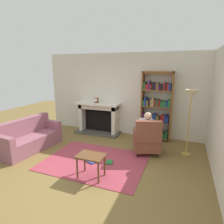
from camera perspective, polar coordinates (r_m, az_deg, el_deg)
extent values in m
plane|color=brown|center=(4.53, -6.96, -16.30)|extent=(14.00, 14.00, 0.00)
cube|color=silver|center=(6.36, 3.57, 5.32)|extent=(5.60, 0.10, 2.70)
cube|color=silver|center=(4.84, 29.66, 1.07)|extent=(0.10, 5.20, 2.70)
cube|color=#9E3948|center=(4.76, -5.21, -14.61)|extent=(2.40, 1.80, 0.01)
cube|color=#4C4742|center=(6.63, -4.33, -6.16)|extent=(1.55, 0.64, 0.05)
cube|color=black|center=(6.71, -3.58, -2.55)|extent=(1.03, 0.20, 0.70)
cube|color=silver|center=(6.85, -8.69, -1.43)|extent=(0.12, 0.44, 1.01)
cube|color=silver|center=(6.35, 1.01, -2.47)|extent=(0.12, 0.44, 1.01)
cube|color=silver|center=(6.48, -4.09, 1.69)|extent=(1.35, 0.44, 0.16)
cube|color=silver|center=(6.40, -4.33, 2.56)|extent=(1.51, 0.56, 0.06)
cylinder|color=brown|center=(6.38, -4.69, 3.54)|extent=(0.14, 0.14, 0.17)
cylinder|color=white|center=(6.32, -4.95, 3.62)|extent=(0.10, 0.01, 0.10)
cube|color=brown|center=(6.03, 9.16, 1.99)|extent=(0.04, 0.32, 2.13)
cube|color=brown|center=(5.92, 17.55, 1.31)|extent=(0.04, 0.32, 2.13)
cube|color=brown|center=(5.85, 13.87, 11.72)|extent=(0.93, 0.32, 0.04)
cube|color=brown|center=(6.23, 12.82, -7.41)|extent=(0.89, 0.32, 0.02)
cube|color=brown|center=(6.25, 9.35, -6.09)|extent=(0.06, 0.26, 0.21)
cube|color=maroon|center=(6.24, 9.83, -6.26)|extent=(0.04, 0.26, 0.18)
cube|color=black|center=(6.23, 10.41, -6.27)|extent=(0.07, 0.26, 0.19)
cube|color=black|center=(6.22, 10.92, -6.34)|extent=(0.04, 0.26, 0.19)
cube|color=brown|center=(6.21, 11.37, -6.28)|extent=(0.04, 0.26, 0.21)
cube|color=#4C1E59|center=(6.20, 11.90, -6.29)|extent=(0.07, 0.26, 0.22)
cube|color=brown|center=(6.19, 12.63, -6.50)|extent=(0.07, 0.26, 0.19)
cube|color=brown|center=(6.19, 13.33, -6.68)|extent=(0.07, 0.26, 0.16)
cube|color=brown|center=(6.17, 13.94, -6.40)|extent=(0.04, 0.26, 0.24)
cube|color=#997F4C|center=(6.16, 14.35, -6.49)|extent=(0.05, 0.26, 0.23)
cube|color=#4C1E59|center=(6.16, 14.85, -6.45)|extent=(0.05, 0.26, 0.25)
cube|color=#1E592D|center=(6.16, 15.48, -6.85)|extent=(0.08, 0.26, 0.17)
cube|color=#1E592D|center=(6.15, 16.24, -6.62)|extent=(0.06, 0.26, 0.24)
cube|color=brown|center=(6.08, 13.06, -2.98)|extent=(0.89, 0.32, 0.02)
cube|color=#4C1E59|center=(6.09, 9.51, -1.42)|extent=(0.05, 0.26, 0.25)
cube|color=black|center=(6.09, 10.05, -1.81)|extent=(0.07, 0.26, 0.18)
cube|color=black|center=(6.08, 10.71, -1.93)|extent=(0.05, 0.26, 0.16)
cube|color=#1E592D|center=(6.07, 11.32, -1.82)|extent=(0.07, 0.26, 0.20)
cube|color=navy|center=(6.05, 12.09, -1.82)|extent=(0.08, 0.26, 0.22)
cube|color=navy|center=(6.04, 12.90, -1.73)|extent=(0.08, 0.26, 0.25)
cube|color=brown|center=(6.03, 13.68, -2.04)|extent=(0.08, 0.26, 0.20)
cube|color=black|center=(6.03, 14.27, -2.25)|extent=(0.04, 0.26, 0.17)
cube|color=maroon|center=(6.02, 14.72, -2.02)|extent=(0.04, 0.26, 0.22)
cube|color=maroon|center=(6.01, 15.23, -2.01)|extent=(0.06, 0.26, 0.24)
cube|color=navy|center=(6.00, 15.87, -1.95)|extent=(0.06, 0.26, 0.26)
cube|color=navy|center=(6.00, 16.50, -2.17)|extent=(0.06, 0.26, 0.22)
cube|color=brown|center=(5.96, 13.32, 1.66)|extent=(0.89, 0.32, 0.02)
cube|color=#1E592D|center=(5.99, 9.68, 2.86)|extent=(0.05, 0.26, 0.17)
cube|color=navy|center=(5.98, 10.24, 3.18)|extent=(0.06, 0.26, 0.25)
cube|color=brown|center=(5.97, 10.81, 2.74)|extent=(0.05, 0.26, 0.17)
cube|color=black|center=(5.96, 11.36, 2.90)|extent=(0.05, 0.26, 0.21)
cube|color=#997F4C|center=(5.95, 11.90, 2.95)|extent=(0.05, 0.26, 0.23)
cube|color=#997F4C|center=(5.94, 12.43, 3.05)|extent=(0.05, 0.26, 0.26)
cube|color=maroon|center=(5.94, 12.93, 2.70)|extent=(0.04, 0.26, 0.19)
cube|color=#1E592D|center=(5.93, 13.49, 2.75)|extent=(0.06, 0.26, 0.21)
cube|color=maroon|center=(5.92, 14.12, 2.70)|extent=(0.06, 0.26, 0.21)
cube|color=#1E592D|center=(5.91, 14.92, 2.41)|extent=(0.09, 0.26, 0.16)
cube|color=#1E592D|center=(5.90, 15.68, 2.44)|extent=(0.06, 0.26, 0.19)
cube|color=navy|center=(5.90, 16.25, 2.31)|extent=(0.05, 0.26, 0.17)
cube|color=#1E592D|center=(5.89, 16.98, 2.52)|extent=(0.08, 0.26, 0.22)
cube|color=brown|center=(5.88, 13.58, 6.45)|extent=(0.89, 0.32, 0.02)
cube|color=#1E592D|center=(5.92, 9.92, 7.81)|extent=(0.06, 0.26, 0.21)
cube|color=maroon|center=(5.91, 10.63, 7.54)|extent=(0.08, 0.26, 0.16)
cube|color=#4C1E59|center=(5.89, 11.29, 7.94)|extent=(0.05, 0.26, 0.25)
cube|color=maroon|center=(5.89, 11.80, 7.51)|extent=(0.04, 0.26, 0.17)
cube|color=black|center=(5.88, 12.48, 7.71)|extent=(0.08, 0.26, 0.22)
cube|color=#4C1E59|center=(5.87, 13.18, 7.50)|extent=(0.04, 0.26, 0.19)
cube|color=brown|center=(5.86, 13.71, 7.65)|extent=(0.05, 0.26, 0.23)
cube|color=#4C1E59|center=(5.86, 14.19, 7.27)|extent=(0.04, 0.26, 0.16)
cube|color=black|center=(5.85, 14.91, 7.34)|extent=(0.09, 0.26, 0.18)
cube|color=maroon|center=(5.84, 15.60, 7.51)|extent=(0.05, 0.26, 0.22)
cube|color=black|center=(5.83, 16.07, 7.49)|extent=(0.04, 0.26, 0.23)
cube|color=maroon|center=(5.83, 16.59, 7.34)|extent=(0.05, 0.26, 0.21)
cube|color=navy|center=(5.82, 17.17, 7.31)|extent=(0.06, 0.26, 0.21)
cube|color=brown|center=(5.85, 13.85, 11.33)|extent=(0.89, 0.32, 0.02)
cylinder|color=#331E14|center=(5.46, 12.60, -10.44)|extent=(0.05, 0.05, 0.12)
cylinder|color=#331E14|center=(5.39, 7.16, -10.55)|extent=(0.05, 0.05, 0.12)
cylinder|color=#331E14|center=(5.04, 13.65, -12.62)|extent=(0.05, 0.05, 0.12)
cylinder|color=#331E14|center=(4.96, 7.71, -12.79)|extent=(0.05, 0.05, 0.12)
cube|color=brown|center=(5.12, 10.38, -9.44)|extent=(0.81, 0.78, 0.30)
cube|color=brown|center=(4.75, 11.04, -5.81)|extent=(0.66, 0.37, 0.55)
cube|color=brown|center=(5.08, 13.54, -6.65)|extent=(0.30, 0.55, 0.22)
cube|color=brown|center=(4.99, 7.42, -6.73)|extent=(0.30, 0.55, 0.22)
cube|color=silver|center=(4.93, 10.66, -5.37)|extent=(0.37, 0.30, 0.50)
sphere|color=#D8AD8C|center=(4.83, 10.85, -1.20)|extent=(0.20, 0.20, 0.20)
cube|color=#191E3F|center=(5.20, 11.10, -6.75)|extent=(0.25, 0.42, 0.12)
cube|color=#191E3F|center=(5.17, 9.34, -6.77)|extent=(0.25, 0.42, 0.12)
cylinder|color=#191E3F|center=(5.47, 10.65, -8.63)|extent=(0.10, 0.10, 0.42)
cylinder|color=#191E3F|center=(5.44, 8.97, -8.66)|extent=(0.10, 0.10, 0.42)
cube|color=white|center=(5.21, 10.14, -3.17)|extent=(0.38, 0.22, 0.25)
cube|color=#905665|center=(5.75, -23.21, -8.51)|extent=(0.88, 1.76, 0.40)
cube|color=#905665|center=(5.82, -25.30, -4.03)|extent=(0.38, 1.71, 0.45)
cube|color=#905665|center=(5.23, -30.04, -7.66)|extent=(0.71, 0.23, 0.24)
cube|color=#905665|center=(6.13, -17.98, -3.57)|extent=(0.71, 0.23, 0.24)
cube|color=brown|center=(3.95, -6.45, -13.05)|extent=(0.56, 0.39, 0.03)
cylinder|color=brown|center=(4.06, -10.51, -16.43)|extent=(0.04, 0.04, 0.47)
cylinder|color=brown|center=(3.86, -4.16, -17.93)|extent=(0.04, 0.04, 0.47)
cylinder|color=brown|center=(4.29, -8.30, -14.61)|extent=(0.04, 0.04, 0.47)
cylinder|color=brown|center=(4.10, -2.25, -15.88)|extent=(0.04, 0.04, 0.47)
cube|color=red|center=(4.86, -5.53, -13.72)|extent=(0.19, 0.22, 0.03)
cube|color=#267233|center=(4.65, -0.79, -14.96)|extent=(0.18, 0.22, 0.04)
cube|color=#334CA5|center=(4.72, -6.22, -14.57)|extent=(0.28, 0.25, 0.04)
cylinder|color=#B7933F|center=(5.43, 21.44, -11.75)|extent=(0.24, 0.24, 0.03)
cylinder|color=#B7933F|center=(5.17, 22.14, -4.17)|extent=(0.03, 0.03, 1.47)
cone|color=beige|center=(5.00, 22.97, 5.00)|extent=(0.32, 0.32, 0.22)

